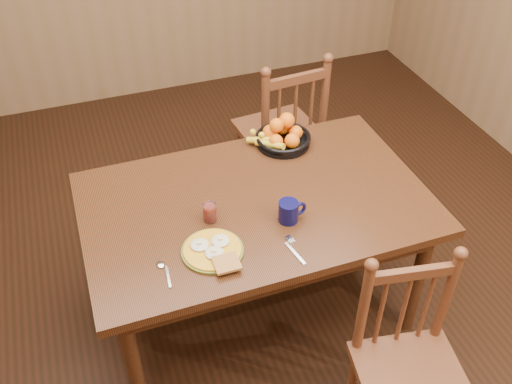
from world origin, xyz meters
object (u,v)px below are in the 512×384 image
object	(u,v)px
dining_table	(256,214)
coffee_mug	(289,211)
chair_far	(282,132)
chair_near	(409,367)
breakfast_plate	(213,250)
fruit_bowl	(282,136)

from	to	relation	value
dining_table	coffee_mug	bearing A→B (deg)	-61.87
dining_table	coffee_mug	xyz separation A→B (m)	(0.09, -0.18, 0.14)
dining_table	coffee_mug	distance (m)	0.24
chair_far	chair_near	world-z (taller)	chair_far
chair_far	breakfast_plate	world-z (taller)	chair_far
dining_table	chair_far	distance (m)	0.97
dining_table	chair_near	xyz separation A→B (m)	(0.35, -0.86, -0.21)
dining_table	fruit_bowl	bearing A→B (deg)	53.69
dining_table	breakfast_plate	world-z (taller)	breakfast_plate
breakfast_plate	fruit_bowl	xyz separation A→B (m)	(0.56, 0.64, 0.04)
dining_table	fruit_bowl	world-z (taller)	fruit_bowl
chair_far	coffee_mug	distance (m)	1.12
breakfast_plate	chair_near	bearing A→B (deg)	-43.89
breakfast_plate	coffee_mug	distance (m)	0.39
chair_far	chair_near	size ratio (longest dim) A/B	1.10
fruit_bowl	chair_far	bearing A→B (deg)	67.35
dining_table	chair_near	size ratio (longest dim) A/B	1.71
dining_table	chair_near	world-z (taller)	chair_near
chair_near	coffee_mug	size ratio (longest dim) A/B	7.00
breakfast_plate	dining_table	bearing A→B (deg)	42.27
coffee_mug	breakfast_plate	bearing A→B (deg)	-167.74
breakfast_plate	coffee_mug	size ratio (longest dim) A/B	2.15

